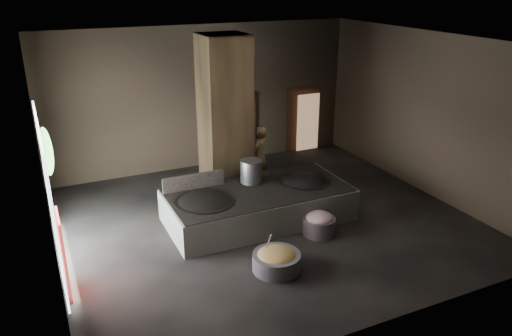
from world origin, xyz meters
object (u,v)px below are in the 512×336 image
meat_basin (319,226)px  hearth_platform (258,205)px  wok_left (205,204)px  veg_basin (277,262)px  stock_pot (251,171)px  wok_right (304,183)px  cook (260,156)px

meat_basin → hearth_platform: bearing=127.0°
wok_left → veg_basin: wok_left is taller
wok_left → stock_pot: bearing=21.8°
wok_left → wok_right: bearing=2.0°
hearth_platform → meat_basin: (1.00, -1.33, -0.19)m
stock_pot → hearth_platform: bearing=-95.2°
wok_right → stock_pot: (-1.30, 0.50, 0.38)m
veg_basin → meat_basin: bearing=30.3°
wok_right → wok_left: bearing=-178.0°
stock_pot → meat_basin: bearing=-63.2°
cook → veg_basin: bearing=32.9°
cook → hearth_platform: bearing=27.7°
stock_pot → veg_basin: (-0.70, -2.84, -0.94)m
cook → meat_basin: 3.52m
stock_pot → veg_basin: stock_pot is taller
wok_left → stock_pot: stock_pot is taller
wok_left → wok_right: (2.80, 0.10, 0.00)m
wok_right → stock_pot: stock_pot is taller
hearth_platform → meat_basin: bearing=-52.8°
veg_basin → stock_pot: bearing=76.2°
wok_left → meat_basin: (2.45, -1.28, -0.53)m
hearth_platform → wok_right: (1.35, 0.05, 0.35)m
wok_left → veg_basin: bearing=-70.4°
stock_pot → veg_basin: bearing=-103.8°
wok_right → meat_basin: (-0.35, -1.38, -0.53)m
wok_right → cook: (-0.30, 2.07, 0.14)m
wok_right → veg_basin: 3.13m
stock_pot → meat_basin: stock_pot is taller
hearth_platform → stock_pot: bearing=85.1°
wok_right → cook: size_ratio=0.77×
wok_left → stock_pot: (1.50, 0.60, 0.38)m
wok_left → wok_right: wok_left is taller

